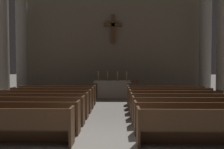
{
  "coord_description": "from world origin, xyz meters",
  "views": [
    {
      "loc": [
        0.31,
        -5.81,
        2.01
      ],
      "look_at": [
        0.0,
        7.37,
        1.43
      ],
      "focal_mm": 38.35,
      "sensor_mm": 36.0,
      "label": 1
    }
  ],
  "objects": [
    {
      "name": "altar",
      "position": [
        0.0,
        8.53,
        0.53
      ],
      "size": [
        2.2,
        0.9,
        1.01
      ],
      "color": "#BCB7AD",
      "rests_on": "ground"
    },
    {
      "name": "pew_right_row_5",
      "position": [
        2.64,
        3.92,
        0.48
      ],
      "size": [
        3.71,
        0.5,
        0.95
      ],
      "color": "brown",
      "rests_on": "ground"
    },
    {
      "name": "lectern",
      "position": [
        1.25,
        7.33,
        0.55
      ],
      "size": [
        0.44,
        0.36,
        1.15
      ],
      "color": "brown",
      "rests_on": "ground"
    },
    {
      "name": "candlestick_outer_right",
      "position": [
        0.85,
        8.53,
        1.18
      ],
      "size": [
        0.16,
        0.16,
        0.56
      ],
      "color": "#B79338",
      "rests_on": "altar"
    },
    {
      "name": "pew_right_row_7",
      "position": [
        2.64,
        5.9,
        0.48
      ],
      "size": [
        3.71,
        0.5,
        0.95
      ],
      "color": "brown",
      "rests_on": "ground"
    },
    {
      "name": "pew_right_row_6",
      "position": [
        2.64,
        4.91,
        0.48
      ],
      "size": [
        3.71,
        0.5,
        0.95
      ],
      "color": "brown",
      "rests_on": "ground"
    },
    {
      "name": "pew_right_row_3",
      "position": [
        2.64,
        1.94,
        0.48
      ],
      "size": [
        3.71,
        0.5,
        0.95
      ],
      "color": "brown",
      "rests_on": "ground"
    },
    {
      "name": "ground_plane",
      "position": [
        0.0,
        0.0,
        0.0
      ],
      "size": [
        80.0,
        80.0,
        0.0
      ],
      "primitive_type": "plane",
      "color": "gray"
    },
    {
      "name": "candlestick_inner_left",
      "position": [
        -0.3,
        8.53,
        1.18
      ],
      "size": [
        0.16,
        0.16,
        0.56
      ],
      "color": "#B79338",
      "rests_on": "altar"
    },
    {
      "name": "column_right_third",
      "position": [
        5.84,
        6.76,
        3.42
      ],
      "size": [
        1.11,
        1.11,
        7.01
      ],
      "color": "#9E998E",
      "rests_on": "ground"
    },
    {
      "name": "column_right_fourth",
      "position": [
        5.84,
        9.46,
        3.42
      ],
      "size": [
        1.11,
        1.11,
        7.01
      ],
      "color": "#9E998E",
      "rests_on": "ground"
    },
    {
      "name": "pew_left_row_4",
      "position": [
        -2.64,
        2.93,
        0.48
      ],
      "size": [
        3.71,
        0.5,
        0.95
      ],
      "color": "brown",
      "rests_on": "ground"
    },
    {
      "name": "pew_right_row_2",
      "position": [
        2.64,
        0.95,
        0.48
      ],
      "size": [
        3.71,
        0.5,
        0.95
      ],
      "color": "brown",
      "rests_on": "ground"
    },
    {
      "name": "column_left_third",
      "position": [
        -5.84,
        6.76,
        3.42
      ],
      "size": [
        1.11,
        1.11,
        7.01
      ],
      "color": "#9E998E",
      "rests_on": "ground"
    },
    {
      "name": "candlestick_outer_left",
      "position": [
        -0.85,
        8.53,
        1.18
      ],
      "size": [
        0.16,
        0.16,
        0.56
      ],
      "color": "#B79338",
      "rests_on": "altar"
    },
    {
      "name": "pew_left_row_2",
      "position": [
        -2.64,
        0.95,
        0.48
      ],
      "size": [
        3.71,
        0.5,
        0.95
      ],
      "color": "brown",
      "rests_on": "ground"
    },
    {
      "name": "pew_right_row_1",
      "position": [
        2.64,
        -0.04,
        0.48
      ],
      "size": [
        3.71,
        0.5,
        0.95
      ],
      "color": "brown",
      "rests_on": "ground"
    },
    {
      "name": "apse_with_cross",
      "position": [
        0.0,
        10.81,
        3.99
      ],
      "size": [
        12.86,
        0.48,
        7.96
      ],
      "color": "gray",
      "rests_on": "ground"
    },
    {
      "name": "pew_left_row_6",
      "position": [
        -2.64,
        4.91,
        0.48
      ],
      "size": [
        3.71,
        0.5,
        0.95
      ],
      "color": "brown",
      "rests_on": "ground"
    },
    {
      "name": "pew_left_row_3",
      "position": [
        -2.64,
        1.94,
        0.48
      ],
      "size": [
        3.71,
        0.5,
        0.95
      ],
      "color": "brown",
      "rests_on": "ground"
    },
    {
      "name": "pew_left_row_7",
      "position": [
        -2.64,
        5.9,
        0.48
      ],
      "size": [
        3.71,
        0.5,
        0.95
      ],
      "color": "brown",
      "rests_on": "ground"
    },
    {
      "name": "column_left_fourth",
      "position": [
        -5.84,
        9.46,
        3.42
      ],
      "size": [
        1.11,
        1.11,
        7.01
      ],
      "color": "#9E998E",
      "rests_on": "ground"
    },
    {
      "name": "pew_left_row_5",
      "position": [
        -2.64,
        3.92,
        0.48
      ],
      "size": [
        3.71,
        0.5,
        0.95
      ],
      "color": "brown",
      "rests_on": "ground"
    },
    {
      "name": "pew_right_row_4",
      "position": [
        2.64,
        2.93,
        0.48
      ],
      "size": [
        3.71,
        0.5,
        0.95
      ],
      "color": "brown",
      "rests_on": "ground"
    },
    {
      "name": "candlestick_inner_right",
      "position": [
        0.3,
        8.53,
        1.18
      ],
      "size": [
        0.16,
        0.16,
        0.56
      ],
      "color": "#B79338",
      "rests_on": "altar"
    }
  ]
}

